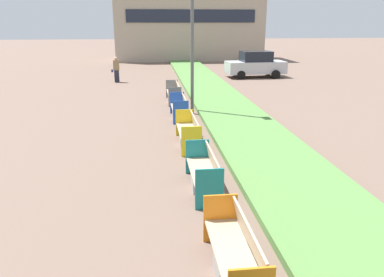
{
  "coord_description": "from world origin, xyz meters",
  "views": [
    {
      "loc": [
        -0.32,
        2.14,
        3.92
      ],
      "look_at": [
        0.9,
        12.59,
        0.6
      ],
      "focal_mm": 35.0,
      "sensor_mm": 36.0,
      "label": 1
    }
  ],
  "objects_px": {
    "bench_orange_frame": "(235,257)",
    "street_lamp_post": "(192,15)",
    "bench_yellow_frame": "(189,134)",
    "parked_car_distant": "(255,64)",
    "bench_blue_frame": "(180,110)",
    "bench_grey_frame": "(174,94)",
    "bench_teal_frame": "(204,175)",
    "pedestrian_walking": "(116,69)"
  },
  "relations": [
    {
      "from": "bench_orange_frame",
      "to": "bench_grey_frame",
      "type": "bearing_deg",
      "value": 89.99
    },
    {
      "from": "bench_yellow_frame",
      "to": "street_lamp_post",
      "type": "height_order",
      "value": "street_lamp_post"
    },
    {
      "from": "bench_blue_frame",
      "to": "bench_grey_frame",
      "type": "relative_size",
      "value": 0.82
    },
    {
      "from": "bench_yellow_frame",
      "to": "bench_teal_frame",
      "type": "bearing_deg",
      "value": -90.04
    },
    {
      "from": "bench_grey_frame",
      "to": "bench_orange_frame",
      "type": "bearing_deg",
      "value": -90.01
    },
    {
      "from": "street_lamp_post",
      "to": "parked_car_distant",
      "type": "distance_m",
      "value": 12.56
    },
    {
      "from": "bench_yellow_frame",
      "to": "bench_blue_frame",
      "type": "xyz_separation_m",
      "value": [
        -0.0,
        3.56,
        -0.01
      ]
    },
    {
      "from": "parked_car_distant",
      "to": "street_lamp_post",
      "type": "bearing_deg",
      "value": -121.86
    },
    {
      "from": "bench_teal_frame",
      "to": "bench_grey_frame",
      "type": "relative_size",
      "value": 0.89
    },
    {
      "from": "bench_orange_frame",
      "to": "parked_car_distant",
      "type": "bearing_deg",
      "value": 73.41
    },
    {
      "from": "bench_grey_frame",
      "to": "pedestrian_walking",
      "type": "bearing_deg",
      "value": 116.31
    },
    {
      "from": "bench_yellow_frame",
      "to": "bench_grey_frame",
      "type": "bearing_deg",
      "value": 89.99
    },
    {
      "from": "parked_car_distant",
      "to": "pedestrian_walking",
      "type": "bearing_deg",
      "value": -176.08
    },
    {
      "from": "bench_teal_frame",
      "to": "parked_car_distant",
      "type": "bearing_deg",
      "value": 70.64
    },
    {
      "from": "bench_blue_frame",
      "to": "pedestrian_walking",
      "type": "relative_size",
      "value": 1.15
    },
    {
      "from": "parked_car_distant",
      "to": "bench_orange_frame",
      "type": "bearing_deg",
      "value": -109.65
    },
    {
      "from": "bench_grey_frame",
      "to": "bench_yellow_frame",
      "type": "bearing_deg",
      "value": -90.01
    },
    {
      "from": "bench_orange_frame",
      "to": "street_lamp_post",
      "type": "distance_m",
      "value": 11.68
    },
    {
      "from": "bench_teal_frame",
      "to": "bench_yellow_frame",
      "type": "height_order",
      "value": "same"
    },
    {
      "from": "bench_orange_frame",
      "to": "street_lamp_post",
      "type": "relative_size",
      "value": 0.28
    },
    {
      "from": "bench_grey_frame",
      "to": "pedestrian_walking",
      "type": "height_order",
      "value": "pedestrian_walking"
    },
    {
      "from": "bench_yellow_frame",
      "to": "street_lamp_post",
      "type": "distance_m",
      "value": 5.75
    },
    {
      "from": "bench_grey_frame",
      "to": "parked_car_distant",
      "type": "xyz_separation_m",
      "value": [
        6.45,
        7.99,
        0.54
      ]
    },
    {
      "from": "bench_orange_frame",
      "to": "bench_blue_frame",
      "type": "height_order",
      "value": "same"
    },
    {
      "from": "bench_grey_frame",
      "to": "street_lamp_post",
      "type": "relative_size",
      "value": 0.31
    },
    {
      "from": "bench_orange_frame",
      "to": "bench_grey_frame",
      "type": "relative_size",
      "value": 0.92
    },
    {
      "from": "bench_yellow_frame",
      "to": "bench_orange_frame",
      "type": "bearing_deg",
      "value": -90.01
    },
    {
      "from": "street_lamp_post",
      "to": "parked_car_distant",
      "type": "xyz_separation_m",
      "value": [
        5.84,
        10.63,
        -3.23
      ]
    },
    {
      "from": "bench_yellow_frame",
      "to": "parked_car_distant",
      "type": "height_order",
      "value": "parked_car_distant"
    },
    {
      "from": "bench_orange_frame",
      "to": "bench_blue_frame",
      "type": "distance_m",
      "value": 10.29
    },
    {
      "from": "pedestrian_walking",
      "to": "bench_blue_frame",
      "type": "bearing_deg",
      "value": -71.77
    },
    {
      "from": "bench_blue_frame",
      "to": "pedestrian_walking",
      "type": "bearing_deg",
      "value": 108.23
    },
    {
      "from": "bench_teal_frame",
      "to": "bench_blue_frame",
      "type": "bearing_deg",
      "value": 90.02
    },
    {
      "from": "bench_orange_frame",
      "to": "bench_blue_frame",
      "type": "relative_size",
      "value": 1.11
    },
    {
      "from": "street_lamp_post",
      "to": "pedestrian_walking",
      "type": "height_order",
      "value": "street_lamp_post"
    },
    {
      "from": "pedestrian_walking",
      "to": "bench_yellow_frame",
      "type": "bearing_deg",
      "value": -76.26
    },
    {
      "from": "bench_orange_frame",
      "to": "pedestrian_walking",
      "type": "bearing_deg",
      "value": 99.31
    },
    {
      "from": "bench_blue_frame",
      "to": "pedestrian_walking",
      "type": "xyz_separation_m",
      "value": [
        -3.35,
        10.18,
        0.48
      ]
    },
    {
      "from": "bench_grey_frame",
      "to": "parked_car_distant",
      "type": "distance_m",
      "value": 10.29
    },
    {
      "from": "bench_orange_frame",
      "to": "bench_teal_frame",
      "type": "height_order",
      "value": "same"
    },
    {
      "from": "pedestrian_walking",
      "to": "parked_car_distant",
      "type": "height_order",
      "value": "parked_car_distant"
    },
    {
      "from": "bench_blue_frame",
      "to": "street_lamp_post",
      "type": "xyz_separation_m",
      "value": [
        0.61,
        0.74,
        3.78
      ]
    }
  ]
}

